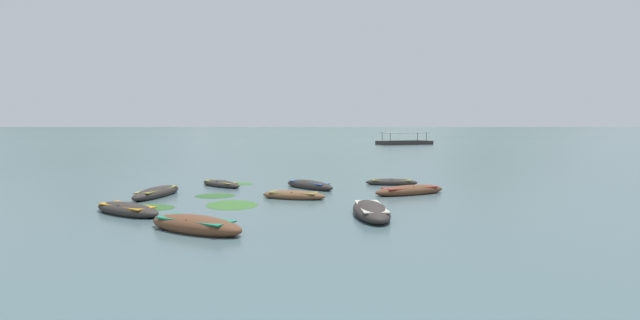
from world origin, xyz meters
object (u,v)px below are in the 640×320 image
(rowboat_1, at_px, (371,211))
(rowboat_2, at_px, (127,210))
(rowboat_3, at_px, (391,182))
(rowboat_8, at_px, (221,184))
(rowboat_4, at_px, (410,191))
(ferry_0, at_px, (404,142))
(rowboat_0, at_px, (196,225))
(rowboat_7, at_px, (309,185))
(rowboat_6, at_px, (294,195))
(rowboat_5, at_px, (157,193))

(rowboat_1, height_order, rowboat_2, rowboat_1)
(rowboat_3, bearing_deg, rowboat_8, 178.38)
(rowboat_4, distance_m, ferry_0, 69.64)
(rowboat_0, xyz_separation_m, rowboat_2, (-3.41, 3.75, -0.03))
(rowboat_3, bearing_deg, rowboat_0, -129.70)
(rowboat_1, relative_size, ferry_0, 0.39)
(rowboat_2, bearing_deg, rowboat_8, 71.21)
(rowboat_8, bearing_deg, rowboat_7, -15.50)
(rowboat_0, distance_m, rowboat_8, 12.76)
(rowboat_7, bearing_deg, rowboat_6, -106.07)
(rowboat_6, bearing_deg, rowboat_7, 73.93)
(rowboat_2, relative_size, ferry_0, 0.34)
(rowboat_1, height_order, ferry_0, ferry_0)
(rowboat_4, height_order, rowboat_5, rowboat_5)
(rowboat_0, xyz_separation_m, rowboat_1, (6.81, 2.14, -0.01))
(rowboat_3, bearing_deg, rowboat_6, -141.64)
(rowboat_0, xyz_separation_m, rowboat_5, (-3.33, 8.82, -0.02))
(rowboat_3, distance_m, rowboat_5, 14.15)
(rowboat_2, distance_m, rowboat_3, 16.27)
(rowboat_6, bearing_deg, rowboat_1, -60.46)
(rowboat_7, height_order, rowboat_8, rowboat_7)
(rowboat_5, bearing_deg, rowboat_1, -33.37)
(rowboat_3, distance_m, rowboat_7, 5.46)
(rowboat_3, relative_size, rowboat_5, 0.75)
(rowboat_5, distance_m, ferry_0, 73.95)
(rowboat_0, relative_size, rowboat_3, 1.21)
(rowboat_4, bearing_deg, ferry_0, 74.32)
(rowboat_2, xyz_separation_m, ferry_0, (32.51, 71.53, 0.26))
(rowboat_8, relative_size, ferry_0, 0.29)
(rowboat_8, bearing_deg, ferry_0, 64.78)
(rowboat_0, relative_size, rowboat_4, 0.91)
(rowboat_0, distance_m, rowboat_4, 13.16)
(rowboat_3, relative_size, ferry_0, 0.30)
(rowboat_4, distance_m, rowboat_5, 13.62)
(rowboat_6, height_order, rowboat_7, rowboat_7)
(rowboat_0, bearing_deg, rowboat_5, 110.70)
(rowboat_2, height_order, rowboat_4, rowboat_4)
(rowboat_6, bearing_deg, ferry_0, 69.64)
(rowboat_3, xyz_separation_m, rowboat_4, (-0.07, -4.22, 0.04))
(rowboat_7, bearing_deg, rowboat_1, -78.79)
(rowboat_1, relative_size, rowboat_3, 1.30)
(rowboat_1, xyz_separation_m, ferry_0, (22.28, 73.14, 0.23))
(rowboat_2, height_order, rowboat_7, rowboat_7)
(rowboat_1, xyz_separation_m, rowboat_2, (-10.23, 1.61, -0.03))
(rowboat_1, bearing_deg, ferry_0, 73.06)
(rowboat_1, distance_m, rowboat_6, 5.97)
(rowboat_2, distance_m, rowboat_7, 11.28)
(rowboat_7, xyz_separation_m, ferry_0, (24.09, 64.01, 0.26))
(rowboat_5, distance_m, rowboat_8, 4.93)
(rowboat_5, height_order, ferry_0, ferry_0)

